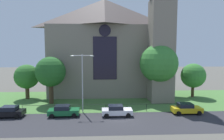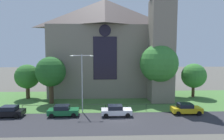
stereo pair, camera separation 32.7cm
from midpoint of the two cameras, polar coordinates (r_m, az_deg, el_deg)
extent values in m
plane|color=#56544C|center=(37.40, 1.35, -8.50)|extent=(160.00, 160.00, 0.00)
cube|color=#2D2D33|center=(25.93, 3.09, -14.79)|extent=(120.00, 8.00, 0.01)
cube|color=#477538|center=(35.46, 1.56, -9.26)|extent=(120.00, 20.00, 0.01)
cube|color=gray|center=(43.05, -1.83, 2.74)|extent=(22.00, 12.00, 14.00)
pyramid|color=#594C47|center=(43.77, -1.86, 15.93)|extent=(22.00, 12.00, 6.00)
cube|color=black|center=(36.98, -1.75, 3.41)|extent=(4.40, 0.16, 8.00)
cylinder|color=black|center=(37.16, -1.77, 11.29)|extent=(2.20, 0.15, 2.20)
cube|color=gray|center=(36.51, 14.24, 5.27)|extent=(4.00, 4.00, 18.00)
cylinder|color=black|center=(29.79, -1.55, -9.90)|extent=(24.32, 0.05, 0.05)
cylinder|color=black|center=(32.18, -24.14, -10.23)|extent=(0.07, 0.07, 1.10)
cylinder|color=black|center=(30.48, -13.27, -10.77)|extent=(0.07, 0.07, 1.10)
cylinder|color=black|center=(29.94, -1.55, -10.92)|extent=(0.07, 0.07, 1.10)
cylinder|color=black|center=(30.62, 10.10, -10.63)|extent=(0.06, 0.07, 1.10)
cylinder|color=black|center=(32.45, 20.81, -9.99)|extent=(0.07, 0.07, 1.10)
cylinder|color=#4C3823|center=(42.34, 22.53, -5.56)|extent=(0.56, 0.56, 2.47)
sphere|color=#387F33|center=(41.90, 22.67, -1.51)|extent=(4.75, 4.75, 4.75)
cylinder|color=#423021|center=(35.88, -16.81, -6.36)|extent=(0.76, 0.76, 3.60)
sphere|color=#235B23|center=(35.34, -16.97, -0.44)|extent=(5.11, 5.11, 5.11)
cylinder|color=#4C3823|center=(36.33, 13.44, -5.56)|extent=(0.99, 0.99, 4.33)
sphere|color=#387F33|center=(35.76, 13.60, 1.85)|extent=(6.73, 6.73, 6.73)
cylinder|color=#4C3823|center=(41.24, -22.85, -5.82)|extent=(0.72, 0.72, 2.52)
sphere|color=#2D6B28|center=(40.79, -23.00, -1.72)|extent=(4.57, 4.57, 4.57)
cylinder|color=#B2B2B7|center=(29.18, -8.28, -3.89)|extent=(0.16, 0.16, 8.56)
cylinder|color=#B2B2B7|center=(28.90, -9.77, 4.12)|extent=(1.40, 0.10, 0.10)
cylinder|color=#B2B2B7|center=(28.75, -7.00, 4.15)|extent=(1.40, 0.10, 0.10)
ellipsoid|color=white|center=(29.00, -11.15, 4.00)|extent=(0.57, 0.26, 0.20)
ellipsoid|color=white|center=(28.70, -5.60, 4.06)|extent=(0.57, 0.26, 0.20)
cube|color=black|center=(31.11, -27.45, -10.78)|extent=(4.23, 1.86, 0.70)
cube|color=black|center=(30.86, -27.16, -9.69)|extent=(2.02, 1.63, 0.55)
cylinder|color=black|center=(32.58, -29.16, -10.67)|extent=(0.64, 0.23, 0.64)
cylinder|color=black|center=(29.82, -25.52, -11.97)|extent=(0.64, 0.23, 0.64)
cylinder|color=black|center=(31.42, -24.25, -11.05)|extent=(0.64, 0.23, 0.64)
cube|color=#196033|center=(28.86, -13.46, -11.56)|extent=(4.26, 1.94, 0.70)
cube|color=black|center=(28.72, -13.89, -10.36)|extent=(2.05, 1.67, 0.55)
cylinder|color=black|center=(29.61, -10.30, -11.66)|extent=(0.65, 0.24, 0.64)
cylinder|color=black|center=(27.90, -10.69, -12.73)|extent=(0.65, 0.24, 0.64)
cylinder|color=black|center=(30.06, -16.00, -11.52)|extent=(0.65, 0.24, 0.64)
cylinder|color=black|center=(28.38, -16.75, -12.55)|extent=(0.65, 0.24, 0.64)
cube|color=silver|center=(28.12, 1.64, -11.87)|extent=(4.22, 1.84, 0.70)
cube|color=black|center=(27.92, 1.22, -10.66)|extent=(2.02, 1.62, 0.55)
cylinder|color=black|center=(29.20, 4.43, -11.82)|extent=(0.64, 0.23, 0.64)
cylinder|color=black|center=(27.50, 4.92, -12.92)|extent=(0.64, 0.23, 0.64)
cylinder|color=black|center=(28.99, -1.47, -11.94)|extent=(0.64, 0.23, 0.64)
cylinder|color=black|center=(27.28, -1.37, -13.06)|extent=(0.64, 0.23, 0.64)
cube|color=gold|center=(30.97, 20.89, -10.60)|extent=(4.22, 1.86, 0.70)
cube|color=black|center=(30.74, 20.57, -9.51)|extent=(2.02, 1.63, 0.55)
cylinder|color=black|center=(32.41, 22.70, -10.49)|extent=(0.64, 0.23, 0.64)
cylinder|color=black|center=(30.85, 24.09, -11.34)|extent=(0.64, 0.23, 0.64)
cylinder|color=black|center=(31.35, 17.70, -10.86)|extent=(0.64, 0.23, 0.64)
cylinder|color=black|center=(29.73, 18.86, -11.79)|extent=(0.64, 0.23, 0.64)
camera|label=1|loc=(0.16, -89.73, 0.03)|focal=31.75mm
camera|label=2|loc=(0.16, 90.27, -0.03)|focal=31.75mm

